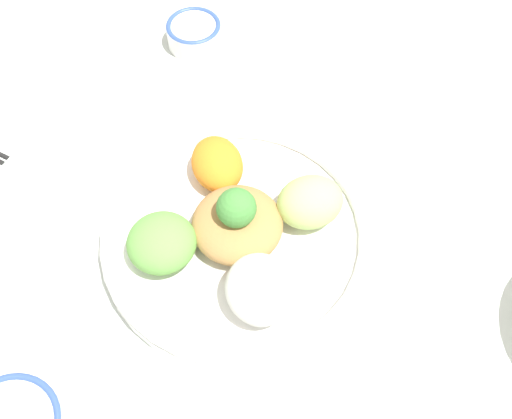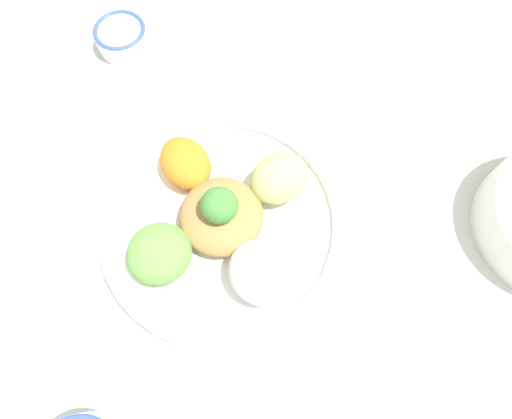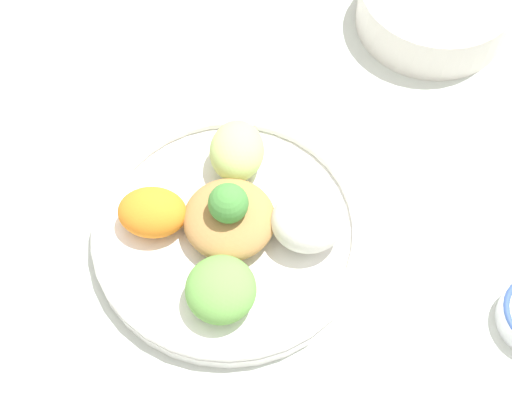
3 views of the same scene
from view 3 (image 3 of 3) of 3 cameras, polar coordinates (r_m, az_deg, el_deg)
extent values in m
plane|color=silver|center=(0.88, -0.26, -2.54)|extent=(2.40, 2.40, 0.00)
cylinder|color=white|center=(0.87, -2.07, -1.81)|extent=(0.34, 0.34, 0.02)
torus|color=white|center=(0.86, -2.10, -1.35)|extent=(0.34, 0.34, 0.02)
ellipsoid|color=#6BAD4C|center=(0.80, -2.83, -6.41)|extent=(0.11, 0.11, 0.05)
ellipsoid|color=white|center=(0.84, 4.12, -0.99)|extent=(0.11, 0.11, 0.06)
ellipsoid|color=#B7DB7A|center=(0.89, -1.54, 4.69)|extent=(0.10, 0.10, 0.06)
ellipsoid|color=orange|center=(0.85, -8.29, -0.23)|extent=(0.10, 0.10, 0.05)
ellipsoid|color=#AD7F47|center=(0.84, -2.14, -0.76)|extent=(0.11, 0.11, 0.05)
sphere|color=#478E3D|center=(0.81, -2.23, 0.50)|extent=(0.05, 0.05, 0.05)
cylinder|color=silver|center=(1.10, 14.05, 15.44)|extent=(0.22, 0.22, 0.07)
camera|label=1|loc=(0.44, 51.57, 25.45)|focal=42.00mm
camera|label=2|loc=(0.41, 23.19, 24.11)|focal=30.00mm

